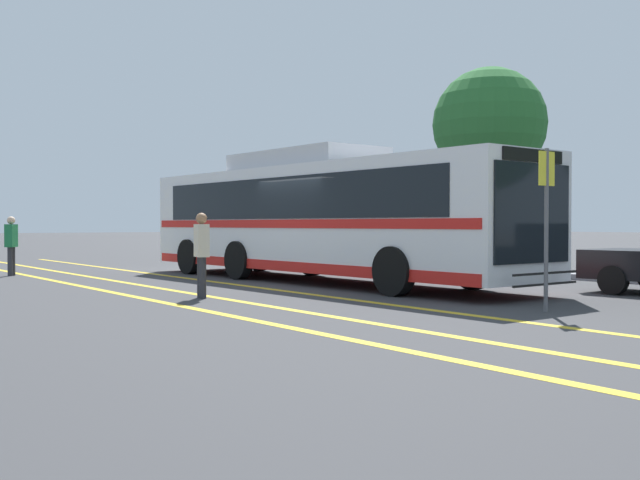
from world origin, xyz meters
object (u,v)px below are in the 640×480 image
transit_bus (319,216)px  pedestrian_1 (202,250)px  parked_car_0 (235,243)px  parked_car_2 (457,249)px  parked_car_1 (335,247)px  tree_0 (490,125)px  bus_stop_sign (546,209)px  pedestrian_0 (11,242)px  tree_3 (320,183)px

transit_bus → pedestrian_1: (2.04, -4.35, -0.71)m
parked_car_0 → parked_car_2: bearing=-85.2°
parked_car_1 → tree_0: size_ratio=0.63×
parked_car_2 → bus_stop_sign: bus_stop_sign is taller
pedestrian_1 → parked_car_0: bearing=-17.9°
transit_bus → parked_car_0: transit_bus is taller
parked_car_0 → tree_0: size_ratio=0.65×
parked_car_0 → pedestrian_1: size_ratio=2.82×
pedestrian_1 → bus_stop_sign: bus_stop_sign is taller
parked_car_2 → pedestrian_0: 12.31m
parked_car_1 → pedestrian_0: size_ratio=2.73×
parked_car_1 → pedestrian_0: bearing=-20.3°
transit_bus → tree_3: (-12.63, 9.34, 1.67)m
parked_car_1 → parked_car_2: parked_car_2 is taller
transit_bus → tree_3: bearing=-128.4°
parked_car_1 → tree_3: 10.73m
parked_car_2 → pedestrian_0: bearing=138.9°
parked_car_0 → tree_0: bearing=-44.5°
parked_car_0 → tree_3: bearing=23.9°
tree_0 → parked_car_2: bearing=-55.3°
parked_car_2 → bus_stop_sign: size_ratio=1.56×
transit_bus → tree_0: tree_0 is taller
tree_3 → pedestrian_1: bearing=-43.0°
transit_bus → parked_car_2: (1.20, 3.71, -0.89)m
parked_car_0 → parked_car_1: parked_car_1 is taller
pedestrian_1 → pedestrian_0: bearing=23.1°
pedestrian_1 → tree_3: bearing=-28.6°
parked_car_1 → tree_0: tree_0 is taller
transit_bus → parked_car_2: 4.00m
transit_bus → tree_3: size_ratio=2.71×
bus_stop_sign → tree_3: 22.61m
parked_car_1 → parked_car_2: 5.18m
pedestrian_0 → pedestrian_1: bearing=44.5°
parked_car_0 → parked_car_1: (6.70, -0.16, 0.02)m
bus_stop_sign → tree_3: size_ratio=0.56×
parked_car_0 → tree_3: size_ratio=0.98×
transit_bus → bus_stop_sign: transit_bus is taller
pedestrian_0 → pedestrian_1: (8.80, 1.34, 0.00)m
parked_car_0 → pedestrian_0: (3.93, -9.40, 0.26)m
pedestrian_1 → tree_0: bearing=-55.5°
transit_bus → parked_car_0: bearing=-111.0°
parked_car_1 → pedestrian_1: bearing=33.7°
pedestrian_0 → tree_0: tree_0 is taller
bus_stop_sign → tree_3: (-20.10, 10.24, 1.64)m
pedestrian_1 → tree_0: size_ratio=0.23×
pedestrian_1 → tree_3: (-14.67, 13.70, 2.38)m
bus_stop_sign → tree_0: bearing=-137.7°
bus_stop_sign → tree_0: size_ratio=0.37×
transit_bus → tree_3: tree_3 is taller
parked_car_2 → bus_stop_sign: (6.27, -4.60, 0.92)m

